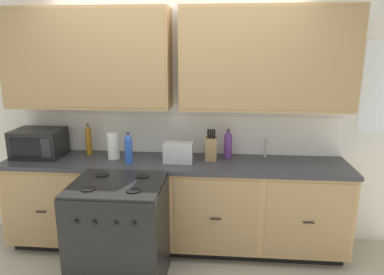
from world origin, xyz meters
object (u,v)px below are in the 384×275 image
Objects in this scene: toaster at (178,152)px; paper_towel_roll at (113,146)px; knife_block at (211,148)px; bottle_amber at (89,140)px; bottle_violet at (228,144)px; stove_range at (120,234)px; bottle_blue at (129,148)px; microwave at (39,143)px.

toaster is 1.08× the size of paper_towel_roll.
bottle_amber reaches higher than knife_block.
paper_towel_roll is 0.80× the size of bottle_amber.
knife_block is at bearing -155.95° from bottle_violet.
knife_block reaches higher than bottle_violet.
bottle_blue reaches higher than stove_range.
toaster is 0.66m from paper_towel_roll.
bottle_amber is at bearing 152.74° from bottle_blue.
toaster reaches higher than stove_range.
stove_range is 1.18m from knife_block.
bottle_blue is at bearing -167.08° from knife_block.
stove_range is 1.35m from microwave.
bottle_blue is (0.96, -0.14, 0.01)m from microwave.
bottle_violet is (1.14, 0.12, 0.01)m from paper_towel_roll.
toaster is 0.33m from knife_block.
stove_range is 0.92m from paper_towel_roll.
toaster is (1.43, -0.06, -0.04)m from microwave.
bottle_violet is at bearing 5.97° from paper_towel_roll.
bottle_violet reaches higher than toaster.
toaster is at bearing -4.53° from paper_towel_roll.
bottle_violet is (1.91, 0.11, 0.00)m from microwave.
microwave is 1.75m from knife_block.
paper_towel_roll reaches higher than stove_range.
toaster is 0.86× the size of bottle_amber.
bottle_violet is at bearing 14.98° from bottle_blue.
bottle_amber is at bearing 13.14° from microwave.
paper_towel_roll is at bearing 175.47° from toaster.
microwave is at bearing -176.58° from bottle_violet.
bottle_blue is at bearing -170.04° from toaster.
knife_block reaches higher than bottle_blue.
knife_block is 1.19× the size of paper_towel_roll.
knife_block is at bearing -3.22° from bottle_amber.
paper_towel_roll is at bearing -177.36° from knife_block.
bottle_amber is (-1.44, -0.00, 0.02)m from bottle_violet.
stove_range is 3.25× the size of bottle_violet.
bottle_blue is 0.55m from bottle_amber.
bottle_amber reaches higher than stove_range.
stove_range is at bearing -86.16° from bottle_blue.
microwave is (-1.00, 0.67, 0.60)m from stove_range.
stove_range is 1.35m from bottle_violet.
knife_block is 0.18m from bottle_violet.
bottle_violet is (0.91, 0.79, 0.61)m from stove_range.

